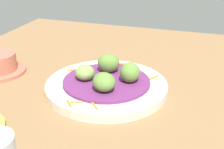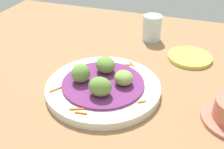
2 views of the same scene
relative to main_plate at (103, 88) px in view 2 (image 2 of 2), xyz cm
name	(u,v)px [view 2 (image 2 of 2)]	position (x,y,z in cm)	size (l,w,h in cm)	color
table_surface	(86,88)	(-1.04, -5.21, -1.99)	(110.00, 110.00, 2.00)	#936D47
main_plate	(103,88)	(0.00, 0.00, 0.00)	(27.91, 27.91, 1.97)	silver
cabbage_bed	(103,83)	(0.00, 0.00, 1.30)	(19.98, 19.98, 0.63)	#702D6B
carrot_garnish	(102,84)	(0.09, -0.30, 1.19)	(24.57, 22.27, 0.40)	orange
guac_scoop_left	(124,78)	(-1.15, 4.82, 3.33)	(4.45, 4.71, 3.41)	#84A851
guac_scoop_center	(105,65)	(-4.82, -1.15, 3.60)	(4.78, 5.43, 3.97)	olive
guac_scoop_right	(82,73)	(1.15, -4.82, 3.84)	(4.83, 4.53, 4.45)	olive
guac_scoop_back	(100,87)	(4.82, 1.15, 3.83)	(5.32, 4.44, 4.42)	olive
side_plate_small	(190,57)	(-23.59, 18.41, -0.45)	(12.86, 12.86, 1.07)	#E0CC4C
water_glass	(152,28)	(-32.86, 4.80, 3.20)	(6.13, 6.13, 8.37)	silver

